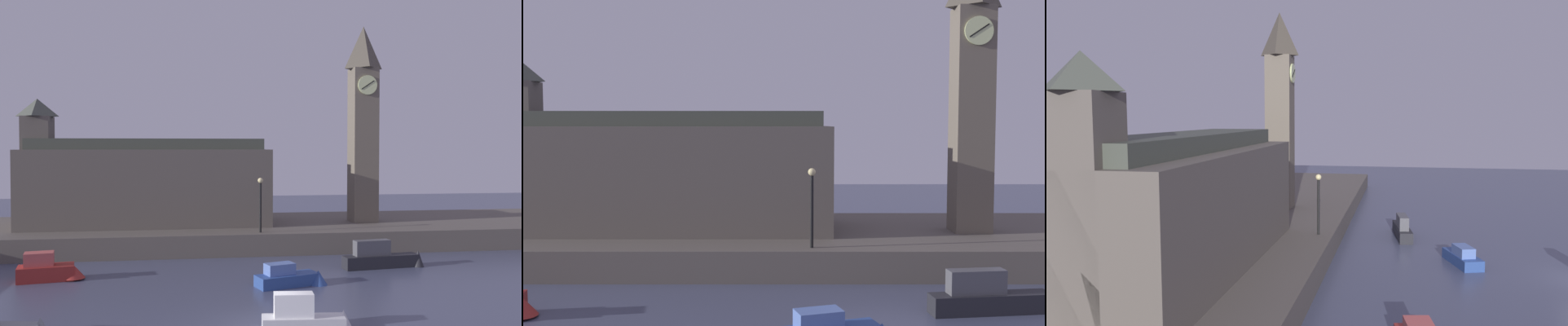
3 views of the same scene
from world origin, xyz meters
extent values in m
plane|color=#474C66|center=(0.00, 0.00, 0.00)|extent=(120.00, 120.00, 0.00)
cube|color=#5B544C|center=(0.00, 20.00, 0.75)|extent=(70.00, 12.00, 1.50)
cube|color=#6B6051|center=(10.45, 19.36, 7.45)|extent=(1.94, 1.94, 11.90)
cylinder|color=beige|center=(10.45, 18.33, 12.04)|extent=(1.47, 0.12, 1.47)
cube|color=black|center=(10.45, 18.26, 12.04)|extent=(1.01, 0.04, 0.70)
pyramid|color=#4A4339|center=(10.45, 19.36, 15.05)|extent=(2.13, 2.13, 3.28)
cube|color=#5B544C|center=(-6.04, 20.08, 4.32)|extent=(17.97, 6.14, 5.64)
cube|color=#5B544C|center=(-14.03, 20.08, 5.53)|extent=(1.99, 1.99, 8.06)
pyramid|color=#474C42|center=(-14.03, 20.08, 10.21)|extent=(2.18, 2.18, 1.30)
cube|color=#42473D|center=(-6.04, 20.08, 7.54)|extent=(17.07, 3.68, 0.80)
cylinder|color=black|center=(1.75, 14.91, 3.18)|extent=(0.16, 0.16, 3.37)
sphere|color=#F2E099|center=(1.75, 14.91, 5.05)|extent=(0.36, 0.36, 0.36)
cube|color=silver|center=(1.37, -0.52, 0.25)|extent=(3.39, 1.21, 0.50)
cube|color=white|center=(0.98, -0.52, 0.98)|extent=(1.63, 0.78, 0.95)
cone|color=silver|center=(3.03, -0.52, 0.28)|extent=(0.90, 0.90, 0.83)
cube|color=#2D4C93|center=(1.99, 6.31, 0.31)|extent=(3.55, 2.13, 0.62)
cube|color=#5B7AC1|center=(1.59, 6.31, 0.91)|extent=(1.70, 1.25, 0.58)
cone|color=#2D4C93|center=(3.67, 6.31, 0.34)|extent=(1.34, 1.34, 0.84)
cube|color=maroon|center=(-10.89, 9.23, 0.41)|extent=(3.12, 1.86, 0.83)
cube|color=#CC5651|center=(-11.24, 9.23, 1.19)|extent=(1.66, 1.21, 0.73)
cone|color=maroon|center=(-9.42, 9.23, 0.45)|extent=(1.43, 1.43, 0.73)
cube|color=#232328|center=(8.42, 9.80, 0.38)|extent=(4.82, 1.49, 0.77)
cube|color=#515156|center=(7.85, 9.80, 1.23)|extent=(2.28, 0.91, 0.93)
cone|color=#232328|center=(10.79, 9.80, 0.42)|extent=(0.92, 0.92, 1.19)
camera|label=1|loc=(-3.29, -21.83, 7.26)|focal=37.70mm
camera|label=2|loc=(0.46, -13.43, 7.29)|focal=42.33mm
camera|label=3|loc=(-29.10, 10.00, 8.81)|focal=35.60mm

